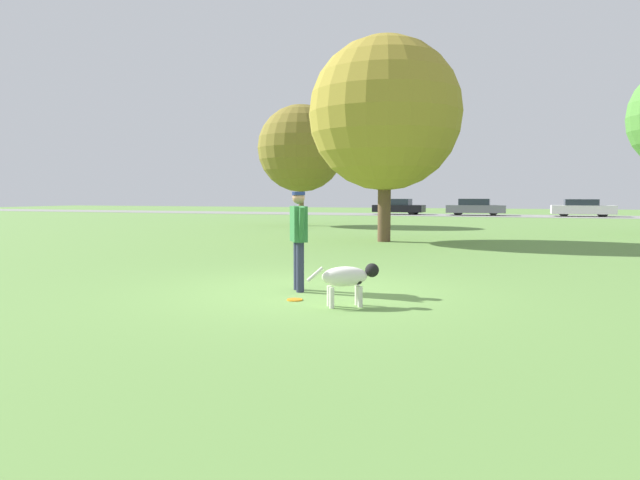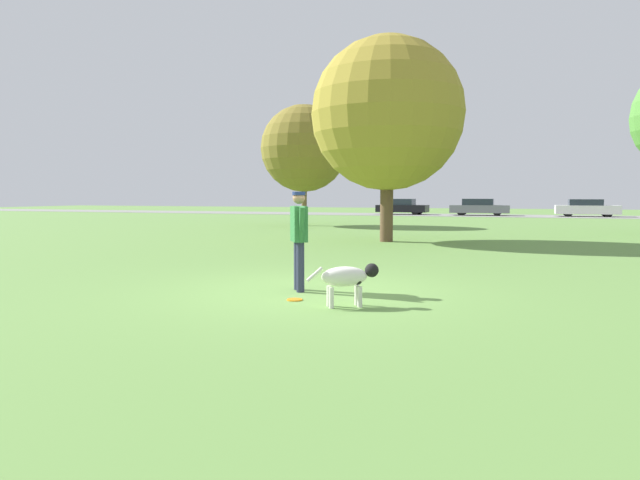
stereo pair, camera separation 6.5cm
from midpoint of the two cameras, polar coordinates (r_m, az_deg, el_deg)
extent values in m
plane|color=#608C42|center=(9.43, -0.52, -5.16)|extent=(120.00, 120.00, 0.00)
cube|color=gray|center=(45.42, 15.67, 2.38)|extent=(120.00, 6.00, 0.01)
cylinder|color=#2D334C|center=(9.31, -1.78, -2.73)|extent=(0.18, 0.18, 0.82)
cylinder|color=#2D334C|center=(9.56, -2.04, -2.55)|extent=(0.18, 0.18, 0.82)
cube|color=#2D7038|center=(9.37, -1.92, 1.63)|extent=(0.43, 0.51, 0.58)
cylinder|color=#2D7038|center=(9.12, -1.64, 1.55)|extent=(0.19, 0.23, 0.59)
cylinder|color=#2D7038|center=(9.62, -2.19, 1.70)|extent=(0.19, 0.23, 0.59)
sphere|color=#A87A5B|center=(9.36, -1.93, 4.24)|extent=(0.28, 0.28, 0.21)
cylinder|color=navy|center=(9.36, -1.93, 4.69)|extent=(0.30, 0.30, 0.06)
ellipsoid|color=silver|center=(8.10, 2.69, -3.66)|extent=(0.72, 0.59, 0.28)
ellipsoid|color=black|center=(8.16, 3.93, -3.97)|extent=(0.24, 0.25, 0.16)
sphere|color=black|center=(8.20, 5.42, -3.03)|extent=(0.28, 0.28, 0.20)
cylinder|color=silver|center=(8.28, 3.94, -5.51)|extent=(0.10, 0.10, 0.29)
cylinder|color=silver|center=(8.13, 4.23, -5.70)|extent=(0.10, 0.10, 0.29)
cylinder|color=silver|center=(8.18, 1.14, -5.63)|extent=(0.10, 0.10, 0.29)
cylinder|color=silver|center=(8.03, 1.38, -5.82)|extent=(0.10, 0.10, 0.29)
cylinder|color=silver|center=(8.00, -0.30, -3.45)|extent=(0.23, 0.17, 0.21)
cylinder|color=orange|center=(8.66, -2.34, -5.98)|extent=(0.24, 0.24, 0.02)
torus|color=orange|center=(8.66, -2.34, -5.98)|extent=(0.24, 0.24, 0.02)
cylinder|color=brown|center=(29.52, -1.53, 3.68)|extent=(0.27, 0.27, 2.30)
sphere|color=olive|center=(29.61, -1.54, 9.14)|extent=(4.45, 4.45, 4.45)
cylinder|color=brown|center=(19.50, 6.77, 3.33)|extent=(0.44, 0.44, 2.37)
sphere|color=olive|center=(19.68, 6.86, 12.42)|extent=(5.13, 5.13, 5.13)
cube|color=black|center=(46.55, 8.28, 3.14)|extent=(4.08, 1.94, 0.57)
cube|color=#232D38|center=(46.57, 8.15, 3.80)|extent=(2.14, 1.62, 0.50)
cylinder|color=black|center=(47.06, 9.93, 2.89)|extent=(0.59, 0.22, 0.58)
cylinder|color=black|center=(45.53, 9.53, 2.84)|extent=(0.59, 0.22, 0.58)
cylinder|color=black|center=(47.61, 7.09, 2.94)|extent=(0.59, 0.22, 0.58)
cylinder|color=black|center=(46.10, 6.59, 2.90)|extent=(0.59, 0.22, 0.58)
cube|color=slate|center=(45.57, 15.72, 3.01)|extent=(4.40, 1.86, 0.59)
cube|color=#232D38|center=(45.57, 15.57, 3.69)|extent=(2.29, 1.59, 0.49)
cylinder|color=black|center=(46.30, 17.41, 2.74)|extent=(0.61, 0.20, 0.60)
cylinder|color=black|center=(44.71, 17.34, 2.69)|extent=(0.61, 0.20, 0.60)
cylinder|color=black|center=(46.47, 14.16, 2.82)|extent=(0.61, 0.20, 0.60)
cylinder|color=black|center=(44.88, 13.97, 2.76)|extent=(0.61, 0.20, 0.60)
cube|color=white|center=(45.78, 25.19, 2.76)|extent=(4.35, 1.76, 0.62)
cube|color=#232D38|center=(45.76, 25.05, 3.44)|extent=(2.27, 1.49, 0.45)
cylinder|color=black|center=(46.67, 26.66, 2.46)|extent=(0.57, 0.21, 0.57)
cylinder|color=black|center=(45.23, 26.91, 2.40)|extent=(0.57, 0.21, 0.57)
cylinder|color=black|center=(46.38, 23.49, 2.55)|extent=(0.57, 0.21, 0.57)
cylinder|color=black|center=(44.94, 23.64, 2.50)|extent=(0.57, 0.21, 0.57)
camera|label=1|loc=(0.03, -89.79, 0.02)|focal=32.00mm
camera|label=2|loc=(0.03, 90.21, -0.02)|focal=32.00mm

